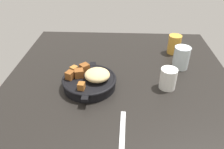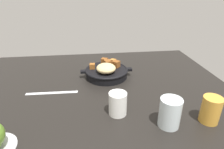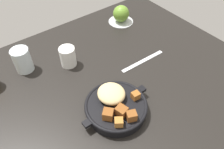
% 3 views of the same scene
% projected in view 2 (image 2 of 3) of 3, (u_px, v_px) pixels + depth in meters
% --- Properties ---
extents(ground_plane, '(1.18, 0.94, 0.02)m').
position_uv_depth(ground_plane, '(99.00, 91.00, 0.85)').
color(ground_plane, black).
extents(cast_iron_skillet, '(0.25, 0.21, 0.08)m').
position_uv_depth(cast_iron_skillet, '(107.00, 71.00, 0.94)').
color(cast_iron_skillet, black).
rests_on(cast_iron_skillet, ground_plane).
extents(butter_knife, '(0.22, 0.02, 0.00)m').
position_uv_depth(butter_knife, '(52.00, 93.00, 0.81)').
color(butter_knife, silver).
rests_on(butter_knife, ground_plane).
extents(juice_glass_amber, '(0.06, 0.06, 0.09)m').
position_uv_depth(juice_glass_amber, '(211.00, 110.00, 0.62)').
color(juice_glass_amber, gold).
rests_on(juice_glass_amber, ground_plane).
extents(white_creamer_pitcher, '(0.06, 0.06, 0.08)m').
position_uv_depth(white_creamer_pitcher, '(118.00, 104.00, 0.66)').
color(white_creamer_pitcher, white).
rests_on(white_creamer_pitcher, ground_plane).
extents(water_glass_tall, '(0.07, 0.07, 0.10)m').
position_uv_depth(water_glass_tall, '(170.00, 113.00, 0.60)').
color(water_glass_tall, silver).
rests_on(water_glass_tall, ground_plane).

